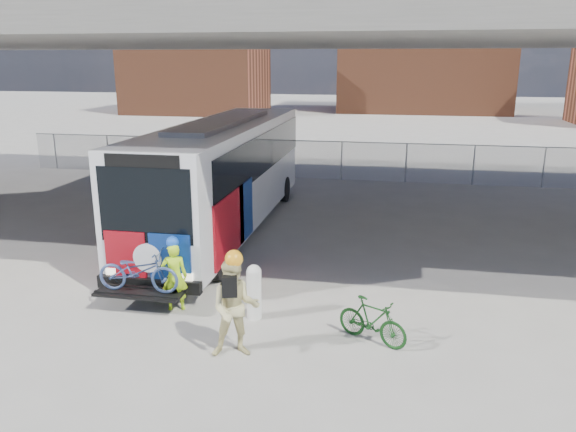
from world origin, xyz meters
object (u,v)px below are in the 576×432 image
(bus, at_px, (224,168))
(bollard, at_px, (254,290))
(cyclist_hivis, at_px, (174,275))
(bike_parked, at_px, (372,321))
(cyclist_tan, at_px, (235,307))

(bus, bearing_deg, bollard, -67.74)
(bollard, relative_size, cyclist_hivis, 0.71)
(cyclist_hivis, bearing_deg, bollard, 159.96)
(cyclist_hivis, bearing_deg, bike_parked, 153.97)
(cyclist_tan, relative_size, bike_parked, 1.37)
(bike_parked, bearing_deg, cyclist_hivis, 108.82)
(cyclist_hivis, height_order, cyclist_tan, cyclist_tan)
(bus, distance_m, bollard, 7.08)
(bus, xyz_separation_m, cyclist_tan, (2.68, -8.05, -1.10))
(cyclist_hivis, xyz_separation_m, cyclist_tan, (1.93, -1.74, 0.17))
(bollard, xyz_separation_m, cyclist_hivis, (-1.88, 0.10, 0.17))
(cyclist_tan, bearing_deg, bus, 93.40)
(bus, xyz_separation_m, cyclist_hivis, (0.74, -6.31, -1.26))
(bike_parked, bearing_deg, bollard, 104.60)
(bus, bearing_deg, bike_parked, -53.40)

